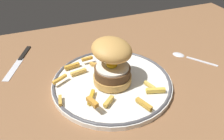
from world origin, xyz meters
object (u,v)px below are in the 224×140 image
object	(u,v)px
dinner_plate	(112,82)
spoon	(183,55)
burger	(112,61)
knife	(20,59)

from	to	relation	value
dinner_plate	spoon	bearing A→B (deg)	11.01
burger	knife	world-z (taller)	burger
spoon	knife	bearing A→B (deg)	160.76
dinner_plate	spoon	size ratio (longest dim) A/B	2.54
dinner_plate	spoon	distance (cm)	25.45
dinner_plate	knife	xyz separation A→B (cm)	(-20.78, 20.83, -0.58)
spoon	burger	bearing A→B (deg)	-168.95
dinner_plate	spoon	xyz separation A→B (cm)	(24.98, 4.86, -0.48)
dinner_plate	burger	bearing A→B (deg)	-19.12
dinner_plate	burger	xyz separation A→B (cm)	(0.03, -0.01, 6.23)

